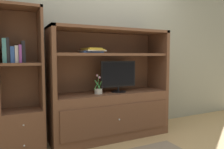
% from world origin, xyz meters
% --- Properties ---
extents(ground_plane, '(8.00, 8.00, 0.00)m').
position_xyz_m(ground_plane, '(0.00, 0.00, 0.00)').
color(ground_plane, tan).
extents(painted_rear_wall, '(6.00, 0.10, 2.80)m').
position_xyz_m(painted_rear_wall, '(0.00, 0.75, 1.40)').
color(painted_rear_wall, gray).
rests_on(painted_rear_wall, ground_plane).
extents(media_console, '(1.67, 0.52, 1.50)m').
position_xyz_m(media_console, '(0.00, 0.41, 0.48)').
color(media_console, brown).
rests_on(media_console, ground_plane).
extents(tv_monitor, '(0.53, 0.21, 0.43)m').
position_xyz_m(tv_monitor, '(0.11, 0.37, 0.87)').
color(tv_monitor, black).
rests_on(tv_monitor, media_console).
extents(potted_plant, '(0.12, 0.11, 0.26)m').
position_xyz_m(potted_plant, '(-0.21, 0.34, 0.69)').
color(potted_plant, beige).
rests_on(potted_plant, media_console).
extents(magazine_stack, '(0.30, 0.35, 0.07)m').
position_xyz_m(magazine_stack, '(-0.28, 0.40, 1.21)').
color(magazine_stack, '#2D519E').
rests_on(magazine_stack, media_console).
extents(bookshelf_tall, '(0.48, 0.38, 1.70)m').
position_xyz_m(bookshelf_tall, '(-1.15, 0.41, 0.56)').
color(bookshelf_tall, brown).
rests_on(bookshelf_tall, ground_plane).
extents(upright_book_row, '(0.24, 0.18, 0.28)m').
position_xyz_m(upright_book_row, '(-1.22, 0.40, 1.18)').
color(upright_book_row, teal).
rests_on(upright_book_row, bookshelf_tall).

